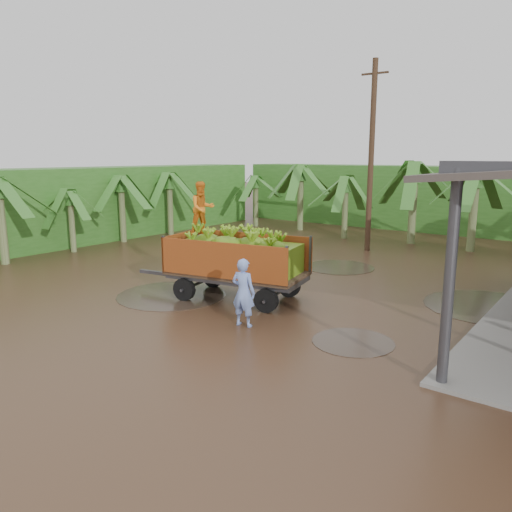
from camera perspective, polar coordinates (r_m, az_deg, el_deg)
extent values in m
plane|color=black|center=(15.42, 5.40, -4.41)|extent=(100.00, 100.00, 0.00)
cube|color=#2D661E|center=(30.36, 18.30, 6.35)|extent=(22.00, 3.00, 3.60)
cube|color=#2D661E|center=(27.49, -15.55, 6.03)|extent=(3.00, 18.00, 3.60)
cube|color=#47474C|center=(16.27, -10.86, -1.96)|extent=(1.58, 0.42, 0.11)
imported|color=orange|center=(15.07, -6.17, 5.46)|extent=(0.87, 0.95, 1.58)
imported|color=#7995DD|center=(12.40, -1.45, -4.19)|extent=(0.69, 0.51, 1.72)
cylinder|color=#47301E|center=(22.58, 13.02, 10.89)|extent=(0.24, 0.24, 8.18)
cube|color=#47301E|center=(22.83, 13.44, 19.64)|extent=(1.20, 0.08, 0.08)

